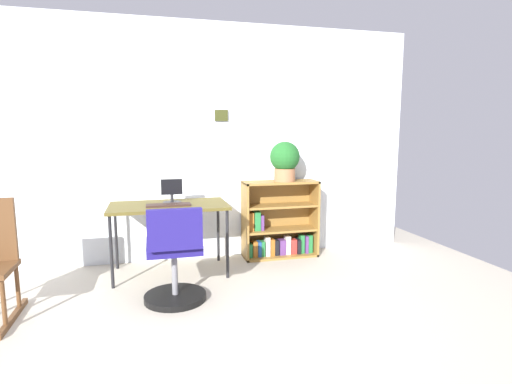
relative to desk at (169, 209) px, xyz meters
The scene contains 8 objects.
ground_plane 1.80m from the desk, 82.25° to the right, with size 6.24×6.24×0.00m, color #B4AB9A.
wall_back 0.83m from the desk, 65.13° to the left, with size 5.20×0.12×2.57m.
desk is the anchor object (origin of this frame).
monitor 0.17m from the desk, 58.35° to the left, with size 0.21×0.18×0.24m.
keyboard 0.10m from the desk, 94.15° to the right, with size 0.42×0.15×0.02m, color #32211C.
office_chair 0.80m from the desk, 89.72° to the right, with size 0.52×0.55×0.83m.
bookshelf_low 1.29m from the desk, 13.37° to the left, with size 0.84×0.30×0.86m.
potted_plant_on_shelf 1.37m from the desk, 10.56° to the left, with size 0.33×0.33×0.44m.
Camera 1 is at (-0.38, -2.35, 1.41)m, focal length 28.49 mm.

